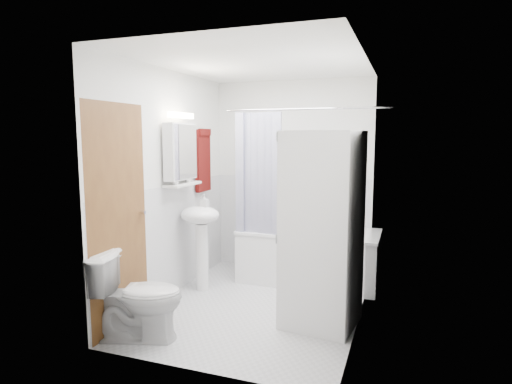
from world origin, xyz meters
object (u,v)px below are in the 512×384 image
(sink, at_px, (201,228))
(washer_dryer, at_px, (322,229))
(toilet, at_px, (138,296))
(bathtub, at_px, (309,253))

(sink, bearing_deg, washer_dryer, -16.37)
(sink, height_order, washer_dryer, washer_dryer)
(sink, height_order, toilet, sink)
(sink, bearing_deg, toilet, -88.43)
(bathtub, height_order, sink, sink)
(bathtub, distance_m, sink, 1.32)
(bathtub, relative_size, washer_dryer, 0.92)
(washer_dryer, bearing_deg, toilet, -142.48)
(bathtub, bearing_deg, sink, -147.48)
(bathtub, xyz_separation_m, washer_dryer, (0.36, -1.10, 0.54))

